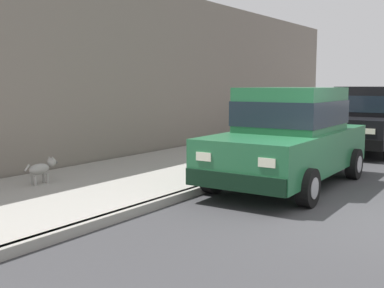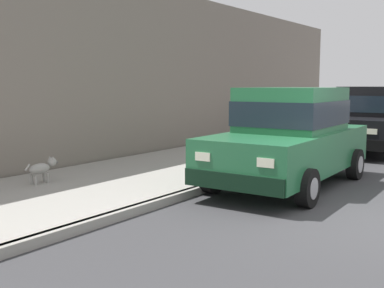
{
  "view_description": "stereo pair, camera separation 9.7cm",
  "coord_description": "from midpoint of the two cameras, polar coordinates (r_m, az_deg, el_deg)",
  "views": [
    {
      "loc": [
        1.58,
        -7.23,
        1.97
      ],
      "look_at": [
        -3.61,
        0.15,
        0.85
      ],
      "focal_mm": 44.57,
      "sensor_mm": 36.0,
      "label": 1
    },
    {
      "loc": [
        1.65,
        -7.17,
        1.97
      ],
      "look_at": [
        -3.61,
        0.15,
        0.85
      ],
      "focal_mm": 44.57,
      "sensor_mm": 36.0,
      "label": 2
    }
  ],
  "objects": [
    {
      "name": "car_green_sedan",
      "position": [
        9.49,
        11.35,
        0.98
      ],
      "size": [
        2.13,
        4.65,
        1.92
      ],
      "color": "#23663D",
      "rests_on": "ground"
    },
    {
      "name": "dog_grey",
      "position": [
        9.35,
        -17.8,
        -2.75
      ],
      "size": [
        0.21,
        0.75,
        0.49
      ],
      "color": "#999691",
      "rests_on": "sidewalk"
    },
    {
      "name": "car_black_sedan",
      "position": [
        15.06,
        20.33,
        2.89
      ],
      "size": [
        2.1,
        4.63,
        1.92
      ],
      "color": "black",
      "rests_on": "ground"
    },
    {
      "name": "building_facade",
      "position": [
        15.13,
        -0.1,
        8.32
      ],
      "size": [
        0.5,
        20.0,
        4.59
      ],
      "primitive_type": "cube",
      "color": "slate",
      "rests_on": "ground"
    },
    {
      "name": "curb",
      "position": [
        8.87,
        1.29,
        -5.3
      ],
      "size": [
        0.16,
        64.0,
        0.14
      ],
      "primitive_type": "cube",
      "color": "gray",
      "rests_on": "ground"
    },
    {
      "name": "sidewalk",
      "position": [
        9.96,
        -7.37,
        -3.98
      ],
      "size": [
        3.6,
        64.0,
        0.14
      ],
      "primitive_type": "cube",
      "color": "#99968E",
      "rests_on": "ground"
    }
  ]
}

